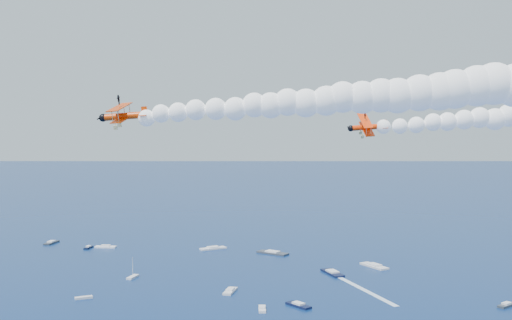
# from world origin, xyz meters

# --- Properties ---
(biplane_lead) EXTENTS (7.93, 9.58, 7.27)m
(biplane_lead) POSITION_xyz_m (25.13, 21.84, 54.18)
(biplane_lead) COLOR #FF3605
(biplane_trail) EXTENTS (8.42, 9.68, 6.85)m
(biplane_trail) POSITION_xyz_m (-9.70, -0.30, 55.76)
(biplane_trail) COLOR #E13A04
(smoke_trail_trail) EXTENTS (61.45, 17.82, 10.87)m
(smoke_trail_trail) POSITION_xyz_m (20.45, 2.76, 58.07)
(smoke_trail_trail) COLOR white
(spectator_boats) EXTENTS (212.40, 150.47, 0.70)m
(spectator_boats) POSITION_xyz_m (-9.34, 115.37, 0.35)
(spectator_boats) COLOR silver
(spectator_boats) RESTS_ON ground
(boat_wakes) EXTENTS (149.39, 84.62, 0.04)m
(boat_wakes) POSITION_xyz_m (-35.14, 87.52, 0.03)
(boat_wakes) COLOR white
(boat_wakes) RESTS_ON ground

